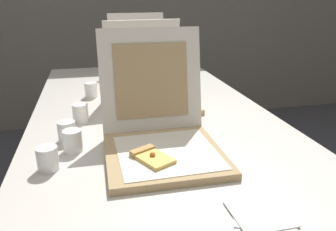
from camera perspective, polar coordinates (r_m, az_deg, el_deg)
table at (r=1.33m, az=-2.33°, el=-2.29°), size 0.94×2.01×0.75m
pizza_box_front at (r=1.01m, az=-1.25°, el=-3.58°), size 0.34×0.41×0.35m
pizza_box_middle at (r=1.44m, az=-3.24°, el=3.71°), size 0.38×0.38×0.35m
pizza_box_back at (r=1.91m, az=-3.81°, el=7.83°), size 0.38×0.46×0.35m
cup_white_near_left at (r=0.97m, az=-19.89°, el=-6.93°), size 0.06×0.06×0.07m
cup_white_near_right at (r=1.06m, az=-15.97°, el=-4.16°), size 0.06×0.06×0.07m
cup_white_near_center at (r=1.14m, az=-16.91°, el=-2.59°), size 0.06×0.06×0.07m
cup_white_far at (r=1.60m, az=-13.01°, el=4.30°), size 0.06×0.06×0.07m
cup_white_mid at (r=1.30m, az=-14.74°, el=0.44°), size 0.06×0.06×0.07m
napkin_pile at (r=0.79m, az=15.67°, el=-15.67°), size 0.17×0.17×0.01m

